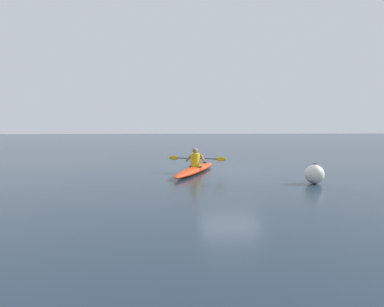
# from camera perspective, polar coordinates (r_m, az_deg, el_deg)

# --- Properties ---
(ground_plane) EXTENTS (160.00, 160.00, 0.00)m
(ground_plane) POSITION_cam_1_polar(r_m,az_deg,el_deg) (14.44, 6.45, -2.73)
(ground_plane) COLOR #1E2D3D
(kayak) EXTENTS (2.36, 4.59, 0.26)m
(kayak) POSITION_cam_1_polar(r_m,az_deg,el_deg) (13.48, 0.58, -2.64)
(kayak) COLOR red
(kayak) RESTS_ON ground
(kayaker) EXTENTS (2.18, 0.94, 0.71)m
(kayaker) POSITION_cam_1_polar(r_m,az_deg,el_deg) (13.41, 0.55, -0.87)
(kayaker) COLOR yellow
(kayaker) RESTS_ON kayak
(mooring_buoy_orange_mid) EXTENTS (0.60, 0.60, 0.64)m
(mooring_buoy_orange_mid) POSITION_cam_1_polar(r_m,az_deg,el_deg) (11.53, 19.60, -3.23)
(mooring_buoy_orange_mid) COLOR silver
(mooring_buoy_orange_mid) RESTS_ON ground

